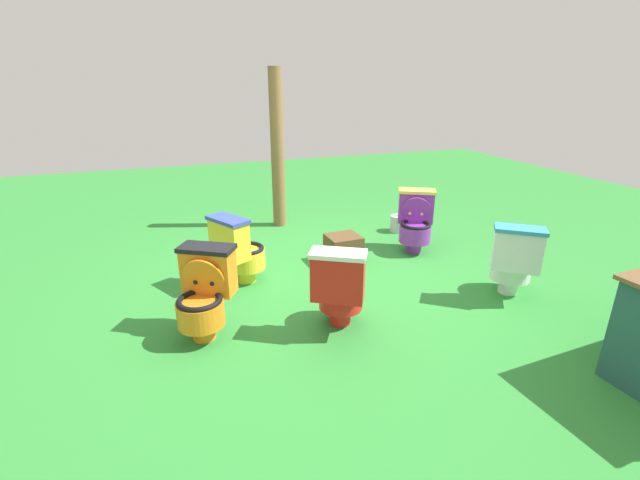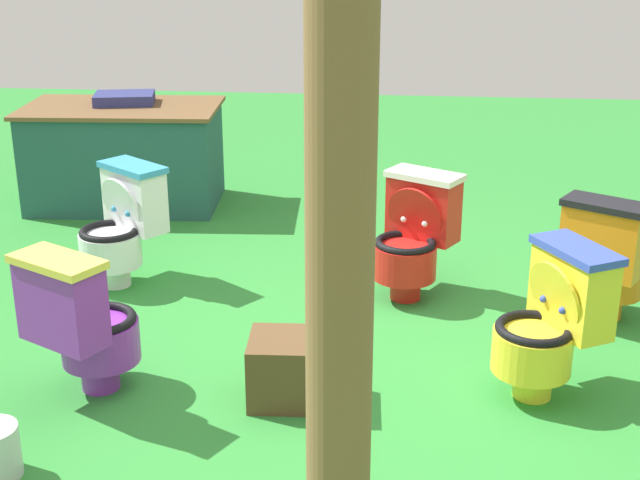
{
  "view_description": "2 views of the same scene",
  "coord_description": "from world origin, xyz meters",
  "px_view_note": "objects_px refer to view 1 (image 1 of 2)",
  "views": [
    {
      "loc": [
        1.39,
        3.83,
        1.96
      ],
      "look_at": [
        0.05,
        0.07,
        0.47
      ],
      "focal_mm": 24.33,
      "sensor_mm": 36.0,
      "label": 1
    },
    {
      "loc": [
        0.11,
        -4.04,
        2.15
      ],
      "look_at": [
        -0.33,
        0.55,
        0.45
      ],
      "focal_mm": 50.38,
      "sensor_mm": 36.0,
      "label": 2
    }
  ],
  "objects_px": {
    "toilet_white": "(514,260)",
    "small_crate": "(343,249)",
    "toilet_yellow": "(239,249)",
    "toilet_purple": "(415,221)",
    "wooden_post": "(277,150)",
    "toilet_red": "(340,287)",
    "lemon_bucket": "(398,223)",
    "toilet_orange": "(204,292)"
  },
  "relations": [
    {
      "from": "toilet_white",
      "to": "lemon_bucket",
      "type": "distance_m",
      "value": 2.04
    },
    {
      "from": "toilet_red",
      "to": "toilet_white",
      "type": "height_order",
      "value": "same"
    },
    {
      "from": "small_crate",
      "to": "lemon_bucket",
      "type": "bearing_deg",
      "value": -147.1
    },
    {
      "from": "small_crate",
      "to": "lemon_bucket",
      "type": "height_order",
      "value": "small_crate"
    },
    {
      "from": "small_crate",
      "to": "lemon_bucket",
      "type": "distance_m",
      "value": 1.32
    },
    {
      "from": "toilet_yellow",
      "to": "wooden_post",
      "type": "distance_m",
      "value": 2.03
    },
    {
      "from": "toilet_yellow",
      "to": "toilet_purple",
      "type": "distance_m",
      "value": 2.16
    },
    {
      "from": "toilet_white",
      "to": "toilet_purple",
      "type": "xyz_separation_m",
      "value": [
        0.23,
        -1.35,
        0.0
      ]
    },
    {
      "from": "toilet_yellow",
      "to": "small_crate",
      "type": "height_order",
      "value": "toilet_yellow"
    },
    {
      "from": "wooden_post",
      "to": "toilet_white",
      "type": "bearing_deg",
      "value": 118.26
    },
    {
      "from": "wooden_post",
      "to": "small_crate",
      "type": "bearing_deg",
      "value": 102.63
    },
    {
      "from": "toilet_purple",
      "to": "wooden_post",
      "type": "xyz_separation_m",
      "value": [
        1.29,
        -1.49,
        0.68
      ]
    },
    {
      "from": "toilet_purple",
      "to": "lemon_bucket",
      "type": "relative_size",
      "value": 2.63
    },
    {
      "from": "toilet_purple",
      "to": "toilet_white",
      "type": "bearing_deg",
      "value": 128.68
    },
    {
      "from": "lemon_bucket",
      "to": "toilet_red",
      "type": "bearing_deg",
      "value": 49.98
    },
    {
      "from": "toilet_orange",
      "to": "toilet_yellow",
      "type": "xyz_separation_m",
      "value": [
        -0.42,
        -0.83,
        0.0
      ]
    },
    {
      "from": "toilet_red",
      "to": "toilet_white",
      "type": "bearing_deg",
      "value": 29.35
    },
    {
      "from": "toilet_purple",
      "to": "wooden_post",
      "type": "height_order",
      "value": "wooden_post"
    },
    {
      "from": "wooden_post",
      "to": "toilet_yellow",
      "type": "bearing_deg",
      "value": 63.4
    },
    {
      "from": "toilet_yellow",
      "to": "small_crate",
      "type": "xyz_separation_m",
      "value": [
        -1.2,
        -0.17,
        -0.22
      ]
    },
    {
      "from": "wooden_post",
      "to": "toilet_red",
      "type": "bearing_deg",
      "value": 85.43
    },
    {
      "from": "toilet_yellow",
      "to": "toilet_white",
      "type": "height_order",
      "value": "same"
    },
    {
      "from": "toilet_white",
      "to": "wooden_post",
      "type": "bearing_deg",
      "value": 155.61
    },
    {
      "from": "toilet_red",
      "to": "small_crate",
      "type": "xyz_separation_m",
      "value": [
        -0.57,
        -1.28,
        -0.22
      ]
    },
    {
      "from": "toilet_orange",
      "to": "toilet_yellow",
      "type": "relative_size",
      "value": 1.0
    },
    {
      "from": "toilet_orange",
      "to": "toilet_white",
      "type": "relative_size",
      "value": 1.0
    },
    {
      "from": "toilet_white",
      "to": "lemon_bucket",
      "type": "xyz_separation_m",
      "value": [
        0.07,
        -2.02,
        -0.26
      ]
    },
    {
      "from": "small_crate",
      "to": "wooden_post",
      "type": "bearing_deg",
      "value": -77.37
    },
    {
      "from": "toilet_white",
      "to": "small_crate",
      "type": "bearing_deg",
      "value": 169.55
    },
    {
      "from": "toilet_orange",
      "to": "toilet_red",
      "type": "xyz_separation_m",
      "value": [
        -1.05,
        0.27,
        0.0
      ]
    },
    {
      "from": "toilet_red",
      "to": "lemon_bucket",
      "type": "relative_size",
      "value": 2.63
    },
    {
      "from": "toilet_white",
      "to": "toilet_yellow",
      "type": "bearing_deg",
      "value": -168.05
    },
    {
      "from": "toilet_orange",
      "to": "lemon_bucket",
      "type": "height_order",
      "value": "toilet_orange"
    },
    {
      "from": "toilet_yellow",
      "to": "toilet_purple",
      "type": "xyz_separation_m",
      "value": [
        -2.14,
        -0.22,
        0.0
      ]
    },
    {
      "from": "toilet_red",
      "to": "toilet_yellow",
      "type": "bearing_deg",
      "value": 149.61
    },
    {
      "from": "toilet_orange",
      "to": "small_crate",
      "type": "height_order",
      "value": "toilet_orange"
    },
    {
      "from": "toilet_purple",
      "to": "toilet_orange",
      "type": "bearing_deg",
      "value": 51.2
    },
    {
      "from": "toilet_yellow",
      "to": "toilet_red",
      "type": "distance_m",
      "value": 1.27
    },
    {
      "from": "toilet_red",
      "to": "lemon_bucket",
      "type": "xyz_separation_m",
      "value": [
        -1.68,
        -2.0,
        -0.26
      ]
    },
    {
      "from": "toilet_purple",
      "to": "small_crate",
      "type": "bearing_deg",
      "value": 31.7
    },
    {
      "from": "small_crate",
      "to": "lemon_bucket",
      "type": "relative_size",
      "value": 1.32
    },
    {
      "from": "toilet_purple",
      "to": "small_crate",
      "type": "height_order",
      "value": "toilet_purple"
    }
  ]
}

